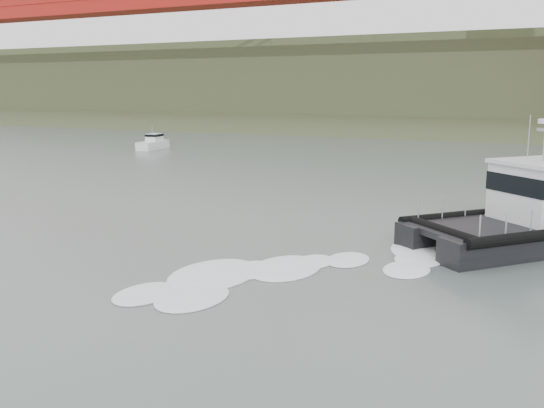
{
  "coord_description": "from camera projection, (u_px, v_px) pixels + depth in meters",
  "views": [
    {
      "loc": [
        12.34,
        -16.44,
        7.16
      ],
      "look_at": [
        1.36,
        6.2,
        2.4
      ],
      "focal_mm": 40.0,
      "sensor_mm": 36.0,
      "label": 1
    }
  ],
  "objects": [
    {
      "name": "ground",
      "position": [
        160.0,
        298.0,
        21.16
      ],
      "size": [
        400.0,
        400.0,
        0.0
      ],
      "primitive_type": "plane",
      "color": "#56665F",
      "rests_on": "ground"
    },
    {
      "name": "patrol_boat",
      "position": [
        539.0,
        213.0,
        28.24
      ],
      "size": [
        11.67,
        12.35,
        6.06
      ],
      "rotation": [
        0.0,
        0.0,
        -0.73
      ],
      "color": "black",
      "rests_on": "ground"
    },
    {
      "name": "headlands",
      "position": [
        507.0,
        90.0,
        130.81
      ],
      "size": [
        500.0,
        105.36,
        27.12
      ],
      "color": "#3F4E2C",
      "rests_on": "ground"
    },
    {
      "name": "motorboat",
      "position": [
        153.0,
        143.0,
        74.26
      ],
      "size": [
        2.4,
        5.45,
        2.9
      ],
      "rotation": [
        0.0,
        0.0,
        0.13
      ],
      "color": "white",
      "rests_on": "ground"
    }
  ]
}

